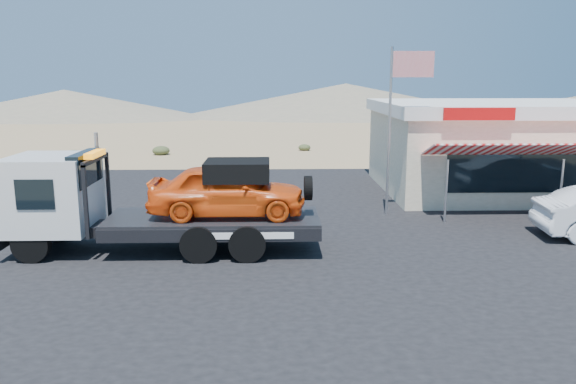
% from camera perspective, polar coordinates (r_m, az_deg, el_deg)
% --- Properties ---
extents(ground, '(120.00, 120.00, 0.00)m').
position_cam_1_polar(ground, '(16.25, -3.39, -6.26)').
color(ground, '#9B8258').
rests_on(ground, ground).
extents(asphalt_lot, '(32.00, 24.00, 0.02)m').
position_cam_1_polar(asphalt_lot, '(19.17, 2.88, -3.44)').
color(asphalt_lot, black).
rests_on(asphalt_lot, ground).
extents(tow_truck, '(8.70, 2.58, 2.91)m').
position_cam_1_polar(tow_truck, '(16.52, -13.18, -0.62)').
color(tow_truck, black).
rests_on(tow_truck, asphalt_lot).
extents(jerky_store, '(10.40, 9.97, 3.90)m').
position_cam_1_polar(jerky_store, '(26.55, 20.56, 4.40)').
color(jerky_store, beige).
rests_on(jerky_store, asphalt_lot).
extents(flagpole, '(1.55, 0.10, 6.00)m').
position_cam_1_polar(flagpole, '(20.47, 10.96, 7.99)').
color(flagpole, '#99999E').
rests_on(flagpole, asphalt_lot).
extents(distant_hills, '(126.00, 48.00, 4.20)m').
position_cam_1_polar(distant_hills, '(71.41, -9.98, 8.93)').
color(distant_hills, '#726B59').
rests_on(distant_hills, ground).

